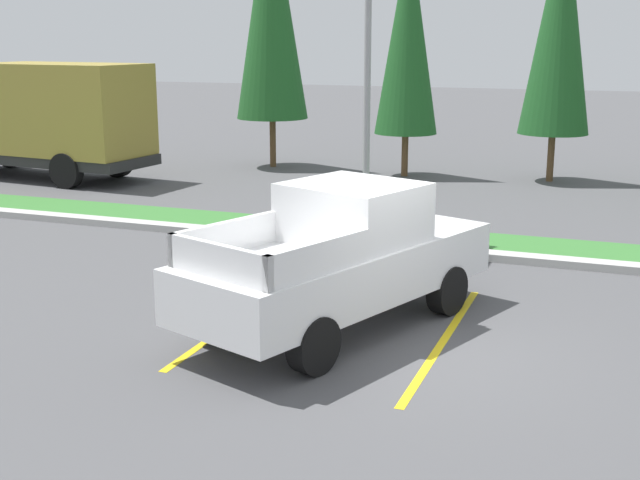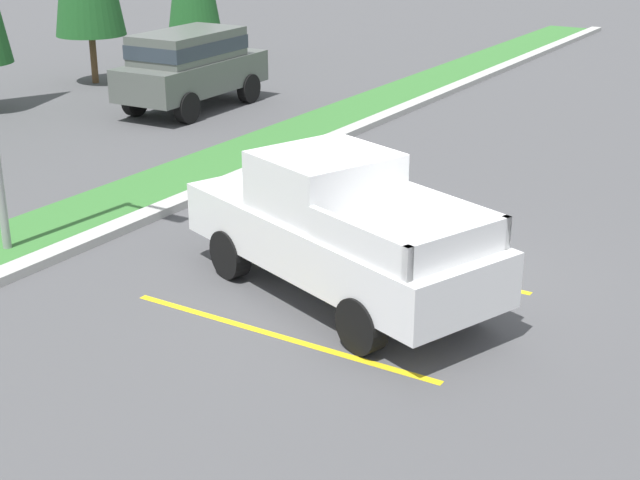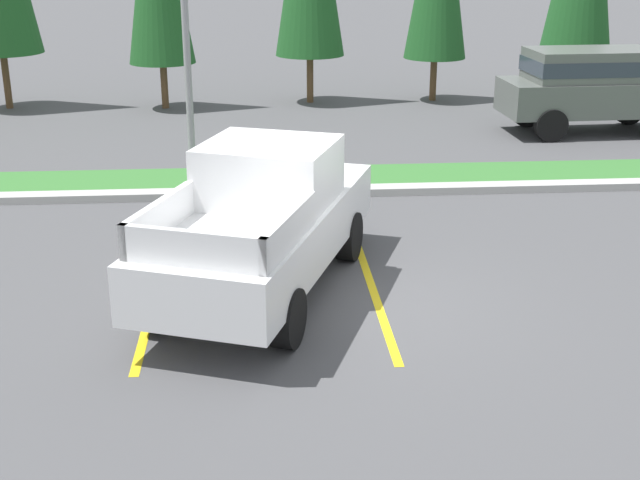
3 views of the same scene
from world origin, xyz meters
name	(u,v)px [view 2 (image 2 of 3)]	position (x,y,z in m)	size (l,w,h in m)	color
ground_plane	(392,278)	(0.00, 0.00, 0.00)	(120.00, 120.00, 0.00)	#4C4C4F
parking_line_near	(278,336)	(-2.55, 0.37, 0.00)	(0.12, 4.80, 0.01)	yellow
parking_line_far	(387,261)	(0.55, 0.37, 0.00)	(0.12, 4.80, 0.01)	yellow
curb_strip	(145,216)	(0.00, 5.00, 0.07)	(56.00, 0.40, 0.15)	#B2B2AD
grass_median	(101,208)	(0.00, 6.10, 0.03)	(56.00, 1.80, 0.06)	#387533
pickup_truck_main	(336,228)	(-0.98, 0.42, 1.04)	(3.58, 5.55, 2.10)	black
suv_distant	(191,64)	(7.41, 9.96, 1.24)	(4.67, 2.10, 2.10)	black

